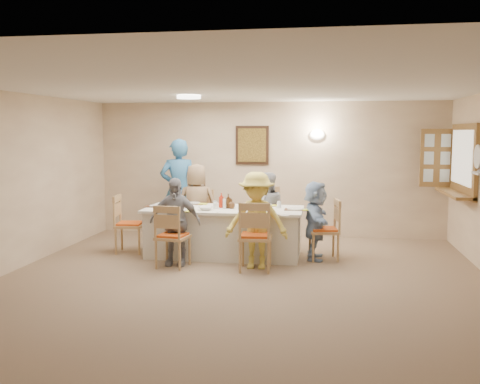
% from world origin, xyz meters
% --- Properties ---
extents(ground, '(7.00, 7.00, 0.00)m').
position_xyz_m(ground, '(0.00, 0.00, 0.00)').
color(ground, '#796146').
extents(room_walls, '(7.00, 7.00, 7.00)m').
position_xyz_m(room_walls, '(0.00, 0.00, 1.51)').
color(room_walls, tan).
rests_on(room_walls, ground).
extents(wall_picture, '(0.62, 0.05, 0.72)m').
position_xyz_m(wall_picture, '(-0.30, 3.46, 1.70)').
color(wall_picture, black).
rests_on(wall_picture, room_walls).
extents(wall_sconce, '(0.26, 0.09, 0.18)m').
position_xyz_m(wall_sconce, '(0.90, 3.44, 1.90)').
color(wall_sconce, white).
rests_on(wall_sconce, room_walls).
extents(ceiling_light, '(0.36, 0.36, 0.05)m').
position_xyz_m(ceiling_light, '(-1.00, 1.50, 2.47)').
color(ceiling_light, white).
rests_on(ceiling_light, room_walls).
extents(serving_hatch, '(0.06, 1.50, 1.15)m').
position_xyz_m(serving_hatch, '(3.21, 2.40, 1.50)').
color(serving_hatch, brown).
rests_on(serving_hatch, room_walls).
extents(hatch_sill, '(0.30, 1.50, 0.05)m').
position_xyz_m(hatch_sill, '(3.09, 2.40, 0.97)').
color(hatch_sill, brown).
rests_on(hatch_sill, room_walls).
extents(shutter_door, '(0.55, 0.04, 1.00)m').
position_xyz_m(shutter_door, '(2.95, 3.16, 1.50)').
color(shutter_door, brown).
rests_on(shutter_door, room_walls).
extents(dining_table, '(2.45, 1.04, 0.76)m').
position_xyz_m(dining_table, '(-0.50, 1.68, 0.38)').
color(dining_table, silver).
rests_on(dining_table, ground).
extents(chair_back_left, '(0.51, 0.51, 0.95)m').
position_xyz_m(chair_back_left, '(-1.10, 2.48, 0.48)').
color(chair_back_left, tan).
rests_on(chair_back_left, ground).
extents(chair_back_right, '(0.56, 0.56, 1.02)m').
position_xyz_m(chair_back_right, '(0.10, 2.48, 0.51)').
color(chair_back_right, tan).
rests_on(chair_back_right, ground).
extents(chair_front_left, '(0.50, 0.50, 0.92)m').
position_xyz_m(chair_front_left, '(-1.10, 0.88, 0.46)').
color(chair_front_left, tan).
rests_on(chair_front_left, ground).
extents(chair_front_right, '(0.50, 0.50, 0.99)m').
position_xyz_m(chair_front_right, '(0.10, 0.88, 0.50)').
color(chair_front_right, tan).
rests_on(chair_front_right, ground).
extents(chair_left_end, '(0.50, 0.50, 0.94)m').
position_xyz_m(chair_left_end, '(-2.05, 1.68, 0.47)').
color(chair_left_end, tan).
rests_on(chair_left_end, ground).
extents(chair_right_end, '(0.52, 0.52, 0.94)m').
position_xyz_m(chair_right_end, '(1.05, 1.68, 0.47)').
color(chair_right_end, tan).
rests_on(chair_right_end, ground).
extents(diner_back_left, '(0.80, 0.62, 1.41)m').
position_xyz_m(diner_back_left, '(-1.10, 2.36, 0.71)').
color(diner_back_left, '#80664A').
rests_on(diner_back_left, ground).
extents(diner_back_right, '(0.76, 0.66, 1.28)m').
position_xyz_m(diner_back_right, '(0.10, 2.36, 0.64)').
color(diner_back_right, '#A2A3AB').
rests_on(diner_back_right, ground).
extents(diner_front_left, '(0.77, 0.34, 1.29)m').
position_xyz_m(diner_front_left, '(-1.10, 1.00, 0.64)').
color(diner_front_left, gray).
rests_on(diner_front_left, ground).
extents(diner_front_right, '(0.90, 0.53, 1.38)m').
position_xyz_m(diner_front_right, '(0.10, 1.00, 0.69)').
color(diner_front_right, '#E5D054').
rests_on(diner_front_right, ground).
extents(diner_right_end, '(1.13, 0.41, 1.20)m').
position_xyz_m(diner_right_end, '(0.92, 1.68, 0.60)').
color(diner_right_end, '#93AFD3').
rests_on(diner_right_end, ground).
extents(caregiver, '(0.91, 0.81, 1.82)m').
position_xyz_m(caregiver, '(-1.55, 2.83, 0.91)').
color(caregiver, teal).
rests_on(caregiver, ground).
extents(placemat_fl, '(0.33, 0.24, 0.01)m').
position_xyz_m(placemat_fl, '(-1.10, 1.26, 0.76)').
color(placemat_fl, '#472B19').
rests_on(placemat_fl, dining_table).
extents(plate_fl, '(0.23, 0.23, 0.01)m').
position_xyz_m(plate_fl, '(-1.10, 1.26, 0.77)').
color(plate_fl, white).
rests_on(plate_fl, dining_table).
extents(napkin_fl, '(0.14, 0.14, 0.01)m').
position_xyz_m(napkin_fl, '(-0.92, 1.21, 0.77)').
color(napkin_fl, yellow).
rests_on(napkin_fl, dining_table).
extents(placemat_fr, '(0.36, 0.26, 0.01)m').
position_xyz_m(placemat_fr, '(0.10, 1.26, 0.76)').
color(placemat_fr, '#472B19').
rests_on(placemat_fr, dining_table).
extents(plate_fr, '(0.24, 0.24, 0.01)m').
position_xyz_m(plate_fr, '(0.10, 1.26, 0.77)').
color(plate_fr, white).
rests_on(plate_fr, dining_table).
extents(napkin_fr, '(0.14, 0.14, 0.01)m').
position_xyz_m(napkin_fr, '(0.28, 1.21, 0.77)').
color(napkin_fr, yellow).
rests_on(napkin_fr, dining_table).
extents(placemat_bl, '(0.38, 0.28, 0.01)m').
position_xyz_m(placemat_bl, '(-1.10, 2.10, 0.76)').
color(placemat_bl, '#472B19').
rests_on(placemat_bl, dining_table).
extents(plate_bl, '(0.23, 0.23, 0.01)m').
position_xyz_m(plate_bl, '(-1.10, 2.10, 0.77)').
color(plate_bl, white).
rests_on(plate_bl, dining_table).
extents(napkin_bl, '(0.13, 0.13, 0.01)m').
position_xyz_m(napkin_bl, '(-0.92, 2.05, 0.77)').
color(napkin_bl, yellow).
rests_on(napkin_bl, dining_table).
extents(placemat_br, '(0.37, 0.27, 0.01)m').
position_xyz_m(placemat_br, '(0.10, 2.10, 0.76)').
color(placemat_br, '#472B19').
rests_on(placemat_br, dining_table).
extents(plate_br, '(0.23, 0.23, 0.01)m').
position_xyz_m(plate_br, '(0.10, 2.10, 0.77)').
color(plate_br, white).
rests_on(plate_br, dining_table).
extents(napkin_br, '(0.13, 0.13, 0.01)m').
position_xyz_m(napkin_br, '(0.28, 2.05, 0.77)').
color(napkin_br, yellow).
rests_on(napkin_br, dining_table).
extents(placemat_le, '(0.36, 0.27, 0.01)m').
position_xyz_m(placemat_le, '(-1.60, 1.68, 0.76)').
color(placemat_le, '#472B19').
rests_on(placemat_le, dining_table).
extents(plate_le, '(0.22, 0.22, 0.01)m').
position_xyz_m(plate_le, '(-1.60, 1.68, 0.77)').
color(plate_le, white).
rests_on(plate_le, dining_table).
extents(napkin_le, '(0.15, 0.15, 0.01)m').
position_xyz_m(napkin_le, '(-1.42, 1.63, 0.77)').
color(napkin_le, yellow).
rests_on(napkin_le, dining_table).
extents(placemat_re, '(0.35, 0.26, 0.01)m').
position_xyz_m(placemat_re, '(0.62, 1.68, 0.76)').
color(placemat_re, '#472B19').
rests_on(placemat_re, dining_table).
extents(plate_re, '(0.26, 0.26, 0.02)m').
position_xyz_m(plate_re, '(0.62, 1.68, 0.77)').
color(plate_re, white).
rests_on(plate_re, dining_table).
extents(napkin_re, '(0.14, 0.14, 0.01)m').
position_xyz_m(napkin_re, '(0.80, 1.63, 0.77)').
color(napkin_re, yellow).
rests_on(napkin_re, dining_table).
extents(teacup_a, '(0.13, 0.13, 0.09)m').
position_xyz_m(teacup_a, '(-1.30, 1.35, 0.80)').
color(teacup_a, white).
rests_on(teacup_a, dining_table).
extents(teacup_b, '(0.10, 0.10, 0.08)m').
position_xyz_m(teacup_b, '(-0.08, 2.22, 0.80)').
color(teacup_b, white).
rests_on(teacup_b, dining_table).
extents(bowl_a, '(0.31, 0.31, 0.06)m').
position_xyz_m(bowl_a, '(-0.73, 1.43, 0.79)').
color(bowl_a, white).
rests_on(bowl_a, dining_table).
extents(bowl_b, '(0.28, 0.28, 0.05)m').
position_xyz_m(bowl_b, '(-0.13, 1.97, 0.79)').
color(bowl_b, white).
rests_on(bowl_b, dining_table).
extents(condiment_ketchup, '(0.10, 0.10, 0.24)m').
position_xyz_m(condiment_ketchup, '(-0.55, 1.72, 0.88)').
color(condiment_ketchup, red).
rests_on(condiment_ketchup, dining_table).
extents(condiment_brown, '(0.17, 0.17, 0.22)m').
position_xyz_m(condiment_brown, '(-0.43, 1.70, 0.87)').
color(condiment_brown, '#422711').
rests_on(condiment_brown, dining_table).
extents(condiment_malt, '(0.18, 0.18, 0.15)m').
position_xyz_m(condiment_malt, '(-0.38, 1.65, 0.83)').
color(condiment_malt, '#422711').
rests_on(condiment_malt, dining_table).
extents(drinking_glass, '(0.06, 0.06, 0.10)m').
position_xyz_m(drinking_glass, '(-0.65, 1.73, 0.82)').
color(drinking_glass, silver).
rests_on(drinking_glass, dining_table).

